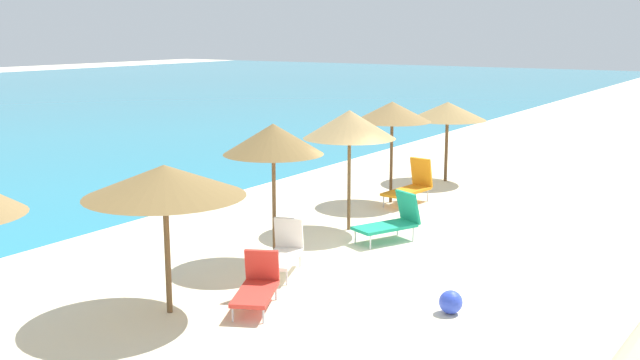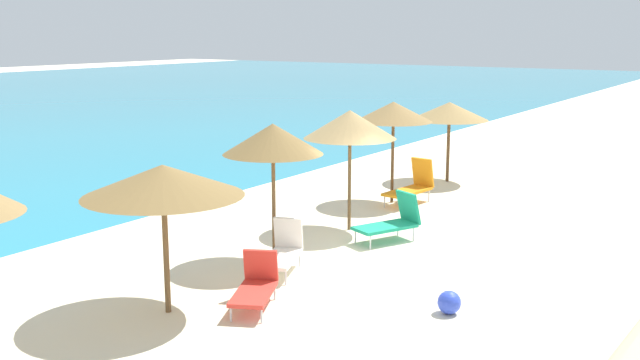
# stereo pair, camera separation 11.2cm
# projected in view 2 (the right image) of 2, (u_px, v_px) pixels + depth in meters

# --- Properties ---
(ground_plane) EXTENTS (160.00, 160.00, 0.00)m
(ground_plane) POSITION_uv_depth(u_px,v_px,m) (398.00, 260.00, 15.18)
(ground_plane) COLOR beige
(beach_umbrella_1) EXTENTS (2.64, 2.64, 2.50)m
(beach_umbrella_1) POSITION_uv_depth(u_px,v_px,m) (163.00, 181.00, 11.97)
(beach_umbrella_1) COLOR brown
(beach_umbrella_1) RESTS_ON ground_plane
(beach_umbrella_2) EXTENTS (2.00, 2.00, 2.83)m
(beach_umbrella_2) POSITION_uv_depth(u_px,v_px,m) (273.00, 139.00, 14.61)
(beach_umbrella_2) COLOR brown
(beach_umbrella_2) RESTS_ON ground_plane
(beach_umbrella_3) EXTENTS (2.15, 2.15, 2.83)m
(beach_umbrella_3) POSITION_uv_depth(u_px,v_px,m) (350.00, 125.00, 17.05)
(beach_umbrella_3) COLOR brown
(beach_umbrella_3) RESTS_ON ground_plane
(beach_umbrella_4) EXTENTS (2.10, 2.10, 2.76)m
(beach_umbrella_4) POSITION_uv_depth(u_px,v_px,m) (393.00, 112.00, 19.83)
(beach_umbrella_4) COLOR brown
(beach_umbrella_4) RESTS_ON ground_plane
(beach_umbrella_5) EXTENTS (2.39, 2.39, 2.47)m
(beach_umbrella_5) POSITION_uv_depth(u_px,v_px,m) (449.00, 111.00, 22.75)
(beach_umbrella_5) COLOR brown
(beach_umbrella_5) RESTS_ON ground_plane
(lounge_chair_0) EXTENTS (1.62, 1.21, 1.08)m
(lounge_chair_0) POSITION_uv_depth(u_px,v_px,m) (392.00, 221.00, 16.50)
(lounge_chair_0) COLOR #199972
(lounge_chair_0) RESTS_ON ground_plane
(lounge_chair_1) EXTENTS (1.48, 1.03, 0.99)m
(lounge_chair_1) POSITION_uv_depth(u_px,v_px,m) (283.00, 251.00, 14.39)
(lounge_chair_1) COLOR white
(lounge_chair_1) RESTS_ON ground_plane
(lounge_chair_2) EXTENTS (1.73, 0.81, 1.19)m
(lounge_chair_2) POSITION_uv_depth(u_px,v_px,m) (412.00, 186.00, 20.11)
(lounge_chair_2) COLOR orange
(lounge_chair_2) RESTS_ON ground_plane
(lounge_chair_3) EXTENTS (1.43, 1.09, 0.90)m
(lounge_chair_3) POSITION_uv_depth(u_px,v_px,m) (256.00, 285.00, 12.57)
(lounge_chair_3) COLOR red
(lounge_chair_3) RESTS_ON ground_plane
(beach_ball) EXTENTS (0.40, 0.40, 0.40)m
(beach_ball) POSITION_uv_depth(u_px,v_px,m) (449.00, 302.00, 12.28)
(beach_ball) COLOR blue
(beach_ball) RESTS_ON ground_plane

